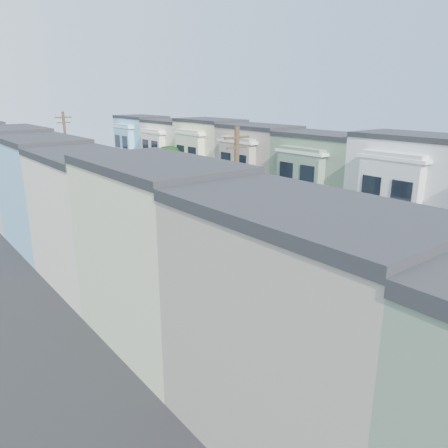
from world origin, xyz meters
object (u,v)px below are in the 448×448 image
object	(u,v)px
utility_pole_near	(236,221)
parked_right_b	(388,264)
tree_b	(325,245)
tree_e	(59,160)
parked_left_b	(445,388)
parked_right_c	(209,206)
fedex_truck	(304,238)
parked_left_d	(171,249)
tree_c	(206,222)
parked_right_d	(159,190)
utility_pole_far	(68,164)
tree_far_r	(170,159)
lead_sedan	(239,227)
parked_left_c	(271,299)
tree_d	(109,181)

from	to	relation	value
utility_pole_near	parked_right_b	xyz separation A→B (m)	(11.20, -2.61, -4.44)
tree_b	parked_right_b	xyz separation A→B (m)	(11.20, 3.39, -4.75)
tree_e	parked_left_b	xyz separation A→B (m)	(1.40, -39.79, -4.54)
tree_b	parked_right_c	distance (m)	26.80
tree_b	fedex_truck	distance (m)	12.81
utility_pole_near	parked_left_b	bearing A→B (deg)	-82.88
parked_left_b	parked_left_d	xyz separation A→B (m)	(0.00, 20.43, -0.03)
fedex_truck	parked_right_c	xyz separation A→B (m)	(2.54, 15.21, -1.05)
tree_e	parked_left_d	bearing A→B (deg)	-85.86
tree_e	parked_left_b	size ratio (longest dim) A/B	1.65
tree_b	parked_right_c	world-z (taller)	tree_b
tree_c	parked_right_b	distance (m)	12.99
utility_pole_near	tree_c	bearing A→B (deg)	90.03
parked_right_d	utility_pole_far	bearing A→B (deg)	-168.14
utility_pole_far	fedex_truck	xyz separation A→B (m)	(8.66, -23.34, -3.44)
tree_far_r	parked_right_c	xyz separation A→B (m)	(-1.99, -10.63, -3.50)
utility_pole_far	lead_sedan	world-z (taller)	utility_pole_far
lead_sedan	parked_right_c	bearing A→B (deg)	79.62
utility_pole_near	parked_left_c	bearing A→B (deg)	-46.33
tree_d	parked_left_d	xyz separation A→B (m)	(1.40, -7.09, -4.25)
tree_d	parked_right_d	size ratio (longest dim) A/B	1.68
tree_d	parked_left_b	world-z (taller)	tree_d
tree_d	utility_pole_far	size ratio (longest dim) A/B	0.72
tree_b	parked_left_d	bearing A→B (deg)	84.74
lead_sedan	tree_c	bearing A→B (deg)	-133.26
tree_e	fedex_truck	size ratio (longest dim) A/B	1.18
parked_left_c	tree_d	bearing A→B (deg)	100.39
parked_left_b	parked_right_d	bearing A→B (deg)	81.55
tree_e	utility_pole_far	world-z (taller)	utility_pole_far
tree_c	tree_b	bearing A→B (deg)	-90.00
utility_pole_near	tree_d	bearing A→B (deg)	90.01
tree_d	parked_left_d	world-z (taller)	tree_d
utility_pole_near	fedex_truck	distance (m)	9.69
utility_pole_far	parked_right_d	bearing A→B (deg)	10.12
tree_e	parked_left_c	world-z (taller)	tree_e
tree_e	parked_right_d	distance (m)	12.07
tree_far_r	lead_sedan	xyz separation A→B (m)	(-4.45, -18.47, -3.39)
tree_c	fedex_truck	xyz separation A→B (m)	(8.66, -0.11, -2.77)
utility_pole_far	parked_right_d	distance (m)	12.21
parked_right_b	parked_right_c	distance (m)	20.48
fedex_truck	lead_sedan	bearing A→B (deg)	86.17
tree_far_r	parked_left_d	size ratio (longest dim) A/B	1.53
tree_d	lead_sedan	world-z (taller)	tree_d
tree_far_r	utility_pole_far	world-z (taller)	utility_pole_far
parked_right_b	tree_d	bearing A→B (deg)	114.87
tree_d	parked_right_c	size ratio (longest dim) A/B	1.82
parked_right_c	tree_c	bearing A→B (deg)	-131.52
utility_pole_far	parked_left_b	world-z (taller)	utility_pole_far
tree_b	tree_c	xyz separation A→B (m)	(0.00, 8.77, -0.98)
utility_pole_near	parked_right_d	size ratio (longest dim) A/B	2.32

